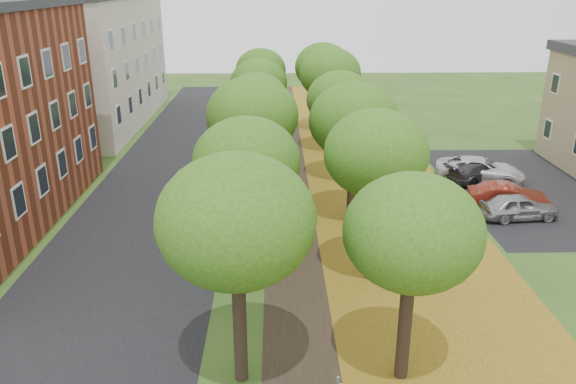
{
  "coord_description": "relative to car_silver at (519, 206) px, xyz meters",
  "views": [
    {
      "loc": [
        -1.14,
        -13.84,
        11.16
      ],
      "look_at": [
        -0.59,
        9.2,
        2.5
      ],
      "focal_mm": 35.0,
      "sensor_mm": 36.0,
      "label": 1
    }
  ],
  "objects": [
    {
      "name": "car_silver",
      "position": [
        0.0,
        0.0,
        0.0
      ],
      "size": [
        3.97,
        1.93,
        1.3
      ],
      "primitive_type": "imported",
      "rotation": [
        0.0,
        0.0,
        1.67
      ],
      "color": "#A1A1A6",
      "rests_on": "ground"
    },
    {
      "name": "footpath",
      "position": [
        -11.0,
        3.21,
        -0.65
      ],
      "size": [
        3.2,
        70.0,
        0.01
      ],
      "primitive_type": "cube",
      "color": "black",
      "rests_on": "ground"
    },
    {
      "name": "building_cream",
      "position": [
        -28.0,
        21.21,
        4.56
      ],
      "size": [
        10.3,
        20.3,
        10.4
      ],
      "color": "beige",
      "rests_on": "ground"
    },
    {
      "name": "ground",
      "position": [
        -11.0,
        -11.79,
        -0.65
      ],
      "size": [
        120.0,
        120.0,
        0.0
      ],
      "primitive_type": "plane",
      "color": "#2D4C19",
      "rests_on": "ground"
    },
    {
      "name": "street_asphalt",
      "position": [
        -18.5,
        3.21,
        -0.65
      ],
      "size": [
        8.0,
        70.0,
        0.01
      ],
      "primitive_type": "cube",
      "color": "black",
      "rests_on": "ground"
    },
    {
      "name": "parking_lot",
      "position": [
        2.5,
        4.21,
        -0.65
      ],
      "size": [
        9.0,
        16.0,
        0.01
      ],
      "primitive_type": "cube",
      "color": "black",
      "rests_on": "ground"
    },
    {
      "name": "car_white",
      "position": [
        0.0,
        5.65,
        0.05
      ],
      "size": [
        5.54,
        3.7,
        1.41
      ],
      "primitive_type": "imported",
      "rotation": [
        0.0,
        0.0,
        1.28
      ],
      "color": "silver",
      "rests_on": "ground"
    },
    {
      "name": "tree_row_west",
      "position": [
        -13.2,
        3.21,
        4.31
      ],
      "size": [
        4.03,
        34.03,
        6.71
      ],
      "color": "black",
      "rests_on": "ground"
    },
    {
      "name": "car_red",
      "position": [
        0.0,
        1.31,
        0.02
      ],
      "size": [
        4.23,
        2.02,
        1.34
      ],
      "primitive_type": "imported",
      "rotation": [
        0.0,
        0.0,
        1.42
      ],
      "color": "maroon",
      "rests_on": "ground"
    },
    {
      "name": "tree_row_east",
      "position": [
        -8.4,
        3.21,
        4.31
      ],
      "size": [
        4.03,
        34.03,
        6.71
      ],
      "color": "black",
      "rests_on": "ground"
    },
    {
      "name": "leaf_verge",
      "position": [
        -6.0,
        3.21,
        -0.65
      ],
      "size": [
        7.5,
        70.0,
        0.01
      ],
      "primitive_type": "cube",
      "color": "olive",
      "rests_on": "ground"
    },
    {
      "name": "car_grey",
      "position": [
        0.0,
        5.57,
        -0.01
      ],
      "size": [
        4.77,
        3.38,
        1.28
      ],
      "primitive_type": "imported",
      "rotation": [
        0.0,
        0.0,
        1.97
      ],
      "color": "#2F2F33",
      "rests_on": "ground"
    }
  ]
}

